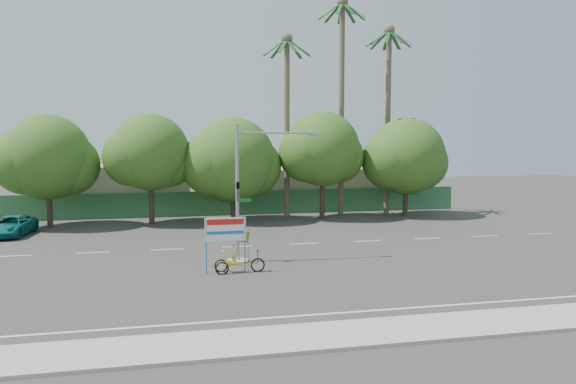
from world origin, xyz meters
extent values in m
plane|color=#33302D|center=(0.00, 0.00, 0.00)|extent=(120.00, 120.00, 0.00)
cube|color=gray|center=(0.00, -7.50, 0.06)|extent=(50.00, 2.40, 0.12)
cube|color=#336B3D|center=(0.00, 21.50, 1.00)|extent=(38.00, 0.08, 2.00)
cube|color=#B5AB90|center=(-10.00, 26.00, 2.00)|extent=(12.00, 8.00, 4.00)
cube|color=#B5AB90|center=(8.00, 26.00, 1.80)|extent=(14.00, 8.00, 3.60)
cylinder|color=#473828|center=(-14.00, 18.00, 1.76)|extent=(0.40, 0.40, 3.52)
sphere|color=#295218|center=(-14.00, 18.00, 4.96)|extent=(6.00, 6.00, 6.00)
sphere|color=#295218|center=(-12.65, 18.30, 4.40)|extent=(4.32, 4.32, 4.32)
sphere|color=#295218|center=(-15.35, 17.75, 4.64)|extent=(4.56, 4.56, 4.56)
cylinder|color=#473828|center=(-7.00, 18.00, 1.87)|extent=(0.40, 0.40, 3.74)
sphere|color=#295218|center=(-7.00, 18.00, 5.27)|extent=(5.60, 5.60, 5.60)
sphere|color=#295218|center=(-5.74, 18.30, 4.68)|extent=(4.03, 4.03, 4.03)
sphere|color=#295218|center=(-8.26, 17.75, 4.93)|extent=(4.26, 4.26, 4.26)
cylinder|color=#473828|center=(-1.00, 18.00, 1.65)|extent=(0.40, 0.40, 3.30)
sphere|color=#295218|center=(-1.00, 18.00, 4.65)|extent=(6.40, 6.40, 6.40)
sphere|color=#295218|center=(0.44, 18.30, 4.12)|extent=(4.61, 4.61, 4.61)
sphere|color=#295218|center=(-2.44, 17.75, 4.35)|extent=(4.86, 4.86, 4.86)
cylinder|color=#473828|center=(6.00, 18.00, 1.94)|extent=(0.40, 0.40, 3.87)
sphere|color=#295218|center=(6.00, 18.00, 5.46)|extent=(5.80, 5.80, 5.80)
sphere|color=#295218|center=(7.30, 18.30, 4.84)|extent=(4.18, 4.18, 4.18)
sphere|color=#295218|center=(4.70, 17.75, 5.10)|extent=(4.41, 4.41, 4.41)
cylinder|color=#473828|center=(13.00, 18.00, 1.72)|extent=(0.40, 0.40, 3.43)
sphere|color=#295218|center=(13.00, 18.00, 4.84)|extent=(6.20, 6.20, 6.20)
sphere|color=#295218|center=(14.39, 18.30, 4.29)|extent=(4.46, 4.46, 4.46)
sphere|color=#295218|center=(11.61, 17.75, 4.52)|extent=(4.71, 4.71, 4.71)
cylinder|color=#70604C|center=(8.00, 19.50, 8.50)|extent=(0.44, 0.44, 17.00)
sphere|color=#70604C|center=(8.00, 19.50, 17.00)|extent=(0.90, 0.90, 0.90)
cube|color=#1C4C21|center=(8.94, 19.50, 16.34)|extent=(1.91, 0.28, 1.36)
cube|color=#1C4C21|center=(8.72, 20.11, 16.34)|extent=(1.65, 1.44, 1.36)
cube|color=#1C4C21|center=(8.16, 20.43, 16.34)|extent=(0.61, 1.93, 1.36)
cube|color=#1C4C21|center=(7.53, 20.32, 16.34)|extent=(1.20, 1.80, 1.36)
cube|color=#1C4C21|center=(7.11, 19.82, 16.34)|extent=(1.89, 0.92, 1.36)
cube|color=#1C4C21|center=(7.11, 19.18, 16.34)|extent=(1.89, 0.92, 1.36)
cube|color=#1C4C21|center=(7.53, 18.68, 16.34)|extent=(1.20, 1.80, 1.36)
cube|color=#1C4C21|center=(8.16, 18.57, 16.34)|extent=(0.61, 1.93, 1.36)
cube|color=#1C4C21|center=(8.72, 18.89, 16.34)|extent=(1.65, 1.44, 1.36)
cylinder|color=#70604C|center=(12.00, 19.50, 7.50)|extent=(0.44, 0.44, 15.00)
sphere|color=#70604C|center=(12.00, 19.50, 15.00)|extent=(0.90, 0.90, 0.90)
cube|color=#1C4C21|center=(12.94, 19.50, 14.34)|extent=(1.91, 0.28, 1.36)
cube|color=#1C4C21|center=(12.72, 20.11, 14.34)|extent=(1.65, 1.44, 1.36)
cube|color=#1C4C21|center=(12.16, 20.43, 14.34)|extent=(0.61, 1.93, 1.36)
cube|color=#1C4C21|center=(11.53, 20.32, 14.34)|extent=(1.20, 1.80, 1.36)
cube|color=#1C4C21|center=(11.11, 19.82, 14.34)|extent=(1.89, 0.92, 1.36)
cube|color=#1C4C21|center=(11.11, 19.18, 14.34)|extent=(1.89, 0.92, 1.36)
cube|color=#1C4C21|center=(11.53, 18.68, 14.34)|extent=(1.20, 1.80, 1.36)
cube|color=#1C4C21|center=(12.16, 18.57, 14.34)|extent=(0.61, 1.93, 1.36)
cube|color=#1C4C21|center=(12.72, 18.89, 14.34)|extent=(1.65, 1.44, 1.36)
cylinder|color=#70604C|center=(3.50, 19.50, 7.00)|extent=(0.44, 0.44, 14.00)
sphere|color=#70604C|center=(3.50, 19.50, 14.00)|extent=(0.90, 0.90, 0.90)
cube|color=#1C4C21|center=(4.44, 19.50, 13.34)|extent=(1.91, 0.28, 1.36)
cube|color=#1C4C21|center=(4.22, 20.11, 13.34)|extent=(1.65, 1.44, 1.36)
cube|color=#1C4C21|center=(3.66, 20.43, 13.34)|extent=(0.61, 1.93, 1.36)
cube|color=#1C4C21|center=(3.03, 20.32, 13.34)|extent=(1.20, 1.80, 1.36)
cube|color=#1C4C21|center=(2.61, 19.82, 13.34)|extent=(1.89, 0.92, 1.36)
cube|color=#1C4C21|center=(2.61, 19.18, 13.34)|extent=(1.89, 0.92, 1.36)
cube|color=#1C4C21|center=(3.03, 18.68, 13.34)|extent=(1.20, 1.80, 1.36)
cube|color=#1C4C21|center=(3.66, 18.57, 13.34)|extent=(0.61, 1.93, 1.36)
cube|color=#1C4C21|center=(4.22, 18.89, 13.34)|extent=(1.65, 1.44, 1.36)
cylinder|color=gray|center=(-2.50, 4.00, 0.05)|extent=(1.10, 1.10, 0.10)
cylinder|color=gray|center=(-2.50, 4.00, 3.50)|extent=(0.18, 0.18, 7.00)
cylinder|color=gray|center=(-0.50, 4.00, 6.55)|extent=(4.00, 0.10, 0.10)
cube|color=gray|center=(1.40, 4.00, 6.45)|extent=(0.55, 0.20, 0.12)
imported|color=black|center=(-2.50, 3.78, 3.60)|extent=(0.16, 0.20, 1.00)
cube|color=#14662D|center=(-2.15, 4.00, 3.15)|extent=(0.70, 0.04, 0.18)
torus|color=black|center=(-1.85, 1.74, 0.30)|extent=(0.68, 0.09, 0.68)
torus|color=black|center=(-3.56, 2.04, 0.28)|extent=(0.64, 0.08, 0.64)
torus|color=black|center=(-3.57, 1.48, 0.28)|extent=(0.64, 0.08, 0.64)
cube|color=yellow|center=(-2.71, 1.75, 0.36)|extent=(1.71, 0.09, 0.06)
cube|color=yellow|center=(-3.56, 1.76, 0.30)|extent=(0.07, 0.60, 0.05)
cube|color=yellow|center=(-3.11, 1.75, 0.50)|extent=(0.51, 0.43, 0.06)
cube|color=yellow|center=(-3.38, 1.76, 0.78)|extent=(0.23, 0.43, 0.54)
cylinder|color=black|center=(-1.85, 1.74, 0.70)|extent=(0.03, 0.03, 0.55)
cube|color=black|center=(-1.85, 1.74, 0.98)|extent=(0.05, 0.45, 0.04)
imported|color=#CCB284|center=(-2.96, 1.75, 0.88)|extent=(0.27, 0.40, 1.09)
cylinder|color=blue|center=(-4.27, 1.77, 1.36)|extent=(0.06, 0.06, 2.71)
cylinder|color=blue|center=(-2.46, 1.74, 1.36)|extent=(0.06, 0.06, 2.71)
cube|color=white|center=(-3.36, 1.76, 2.06)|extent=(1.91, 0.08, 1.11)
cube|color=red|center=(-3.36, 1.72, 2.41)|extent=(1.71, 0.04, 0.26)
cube|color=blue|center=(-3.36, 1.72, 1.91)|extent=(1.71, 0.04, 0.14)
cylinder|color=black|center=(-2.30, 1.74, 1.06)|extent=(0.02, 0.02, 2.11)
cube|color=red|center=(-2.66, 1.75, 1.71)|extent=(0.89, 0.03, 0.66)
imported|color=#0F6962|center=(-15.76, 14.80, 0.64)|extent=(2.70, 4.85, 1.28)
camera|label=1|loc=(-6.14, -23.99, 6.28)|focal=35.00mm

